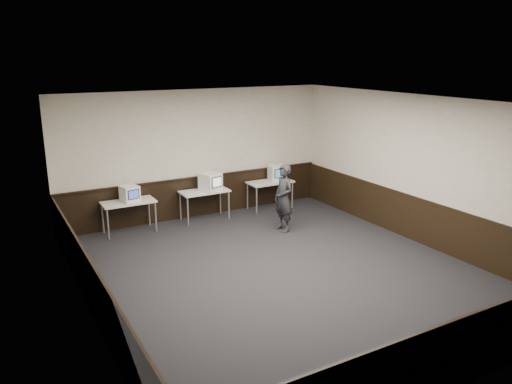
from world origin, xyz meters
The scene contains 18 objects.
floor centered at (0.00, 0.00, 0.00)m, with size 8.00×8.00×0.00m, color black.
ceiling centered at (0.00, 0.00, 3.20)m, with size 8.00×8.00×0.00m, color white.
back_wall centered at (0.00, 4.00, 1.60)m, with size 7.00×7.00×0.00m, color #BEB7A7.
front_wall centered at (0.00, -4.00, 1.60)m, with size 7.00×7.00×0.00m, color #BEB7A7.
left_wall centered at (-3.50, 0.00, 1.60)m, with size 8.00×8.00×0.00m, color #BEB7A7.
right_wall centered at (3.50, 0.00, 1.60)m, with size 8.00×8.00×0.00m, color #BEB7A7.
wainscot_back centered at (0.00, 3.98, 0.50)m, with size 6.98×0.04×1.00m, color black.
wainscot_front centered at (0.00, -3.98, 0.50)m, with size 6.98×0.04×1.00m, color black.
wainscot_left centered at (-3.48, 0.00, 0.50)m, with size 0.04×7.98×1.00m, color black.
wainscot_right centered at (3.48, 0.00, 0.50)m, with size 0.04×7.98×1.00m, color black.
wainscot_rail centered at (0.00, 3.96, 1.02)m, with size 6.98×0.06×0.04m, color black.
desk_left centered at (-1.90, 3.60, 0.68)m, with size 1.20×0.60×0.75m.
desk_center centered at (0.00, 3.60, 0.68)m, with size 1.20×0.60×0.75m.
desk_right centered at (1.90, 3.60, 0.68)m, with size 1.20×0.60×0.75m.
emac_left centered at (-1.86, 3.58, 0.93)m, with size 0.43×0.45×0.37m.
emac_center centered at (0.16, 3.57, 0.97)m, with size 0.56×0.58×0.44m.
emac_right centered at (2.14, 3.65, 0.96)m, with size 0.48×0.50×0.41m.
person centered at (1.28, 1.94, 0.79)m, with size 0.58×0.38×1.58m, color #232328.
Camera 1 is at (-4.71, -7.41, 4.02)m, focal length 35.00 mm.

